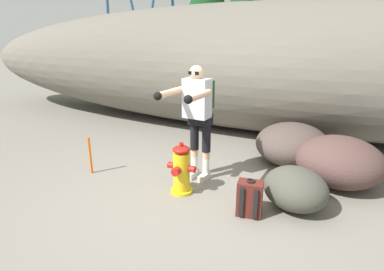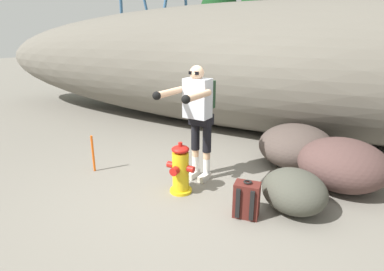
{
  "view_description": "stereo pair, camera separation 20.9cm",
  "coord_description": "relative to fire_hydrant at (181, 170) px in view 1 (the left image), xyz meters",
  "views": [
    {
      "loc": [
        1.69,
        -3.5,
        2.11
      ],
      "look_at": [
        -0.09,
        0.29,
        0.75
      ],
      "focal_mm": 29.1,
      "sensor_mm": 36.0,
      "label": 1
    },
    {
      "loc": [
        1.88,
        -3.41,
        2.11
      ],
      "look_at": [
        -0.09,
        0.29,
        0.75
      ],
      "focal_mm": 29.1,
      "sensor_mm": 36.0,
      "label": 2
    }
  ],
  "objects": [
    {
      "name": "boulder_large",
      "position": [
        1.23,
        1.74,
        0.01
      ],
      "size": [
        1.26,
        1.37,
        0.69
      ],
      "primitive_type": "ellipsoid",
      "rotation": [
        0.0,
        0.0,
        6.24
      ],
      "color": "#483C37",
      "rests_on": "ground_plane"
    },
    {
      "name": "spare_backpack",
      "position": [
        1.01,
        -0.16,
        -0.12
      ],
      "size": [
        0.33,
        0.32,
        0.47
      ],
      "rotation": [
        0.0,
        0.0,
        1.71
      ],
      "color": "#511E19",
      "rests_on": "ground_plane"
    },
    {
      "name": "pine_tree_center",
      "position": [
        1.06,
        7.24,
        2.49
      ],
      "size": [
        2.3,
        2.3,
        5.19
      ],
      "color": "#47331E",
      "rests_on": "ground_plane"
    },
    {
      "name": "dirt_embankment",
      "position": [
        0.11,
        3.58,
        1.06
      ],
      "size": [
        16.92,
        3.2,
        2.8
      ],
      "primitive_type": "ellipsoid",
      "color": "#666056",
      "rests_on": "ground_plane"
    },
    {
      "name": "survey_stake",
      "position": [
        -1.59,
        -0.04,
        -0.04
      ],
      "size": [
        0.04,
        0.04,
        0.6
      ],
      "primitive_type": "cylinder",
      "color": "#E55914",
      "rests_on": "ground_plane"
    },
    {
      "name": "boulder_small",
      "position": [
        1.96,
        1.2,
        0.02
      ],
      "size": [
        1.47,
        1.44,
        0.72
      ],
      "primitive_type": "ellipsoid",
      "rotation": [
        0.0,
        0.0,
        4.48
      ],
      "color": "#4E3633",
      "rests_on": "ground_plane"
    },
    {
      "name": "boulder_mid",
      "position": [
        1.48,
        0.25,
        -0.07
      ],
      "size": [
        1.13,
        1.12,
        0.53
      ],
      "primitive_type": "ellipsoid",
      "rotation": [
        0.0,
        0.0,
        2.45
      ],
      "color": "#44443A",
      "rests_on": "ground_plane"
    },
    {
      "name": "ground_plane",
      "position": [
        0.11,
        0.01,
        -0.36
      ],
      "size": [
        56.0,
        56.0,
        0.04
      ],
      "primitive_type": "cube",
      "color": "slate"
    },
    {
      "name": "utility_worker",
      "position": [
        0.03,
        0.47,
        0.76
      ],
      "size": [
        0.58,
        1.0,
        1.72
      ],
      "rotation": [
        0.0,
        0.0,
        -1.64
      ],
      "color": "beige",
      "rests_on": "ground_plane"
    },
    {
      "name": "fire_hydrant",
      "position": [
        0.0,
        0.0,
        0.0
      ],
      "size": [
        0.41,
        0.36,
        0.74
      ],
      "color": "gold",
      "rests_on": "ground_plane"
    }
  ]
}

